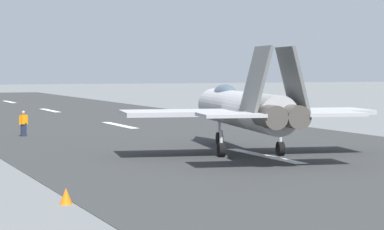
{
  "coord_description": "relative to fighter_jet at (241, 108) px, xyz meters",
  "views": [
    {
      "loc": [
        -38.51,
        19.92,
        4.59
      ],
      "look_at": [
        0.78,
        3.78,
        2.2
      ],
      "focal_mm": 77.66,
      "sensor_mm": 36.0,
      "label": 1
    }
  ],
  "objects": [
    {
      "name": "ground_plane",
      "position": [
        -1.95,
        -0.41,
        -2.45
      ],
      "size": [
        400.0,
        400.0,
        0.0
      ],
      "primitive_type": "plane",
      "color": "slate"
    },
    {
      "name": "runway_strip",
      "position": [
        -1.96,
        -0.41,
        -2.44
      ],
      "size": [
        240.0,
        26.0,
        0.02
      ],
      "color": "#303132",
      "rests_on": "ground"
    },
    {
      "name": "fighter_jet",
      "position": [
        0.0,
        0.0,
        0.0
      ],
      "size": [
        18.07,
        13.62,
        5.65
      ],
      "color": "#A3A3A7",
      "rests_on": "ground"
    },
    {
      "name": "crew_person",
      "position": [
        15.4,
        8.84,
        -1.58
      ],
      "size": [
        0.44,
        0.65,
        1.74
      ],
      "color": "#1E2338",
      "rests_on": "ground"
    },
    {
      "name": "marker_cone_near",
      "position": [
        -13.11,
        12.89,
        -2.17
      ],
      "size": [
        0.44,
        0.44,
        0.55
      ],
      "primitive_type": "cone",
      "color": "orange",
      "rests_on": "ground"
    }
  ]
}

